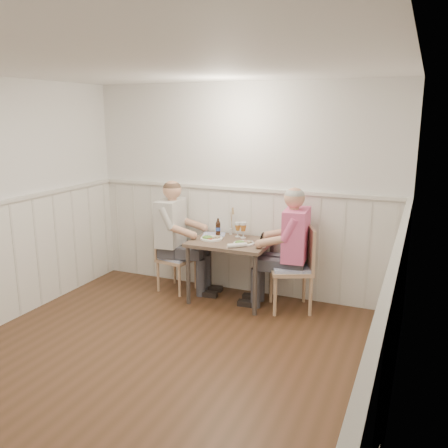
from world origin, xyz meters
name	(u,v)px	position (x,y,z in m)	size (l,w,h in m)	color
ground_plane	(147,373)	(0.00, 0.00, 0.00)	(4.50, 4.50, 0.00)	#4B301B
room_shell	(140,204)	(0.00, 0.00, 1.52)	(4.04, 4.54, 2.60)	white
wainscot	(183,275)	(0.00, 0.69, 0.69)	(4.00, 4.49, 1.34)	silver
dining_table	(231,249)	(0.03, 1.84, 0.65)	(0.94, 0.70, 0.75)	brown
chair_right	(296,265)	(0.83, 1.90, 0.54)	(0.61, 0.61, 0.99)	tan
chair_left	(173,255)	(-0.79, 1.90, 0.46)	(0.46, 0.46, 0.85)	tan
man_in_pink	(291,258)	(0.77, 1.89, 0.61)	(0.70, 0.49, 1.45)	#3F3F47
diner_cream	(174,244)	(-0.76, 1.89, 0.61)	(0.70, 0.49, 1.45)	#3F3F47
plate_man	(243,243)	(0.22, 1.77, 0.77)	(0.24, 0.24, 0.06)	white
plate_diner	(210,238)	(-0.22, 1.81, 0.77)	(0.27, 0.27, 0.07)	white
beer_glass_a	(243,227)	(0.12, 2.03, 0.88)	(0.08, 0.08, 0.20)	silver
beer_glass_b	(238,227)	(0.04, 2.05, 0.87)	(0.07, 0.07, 0.18)	silver
beer_bottle	(218,228)	(-0.21, 2.02, 0.85)	(0.06, 0.06, 0.22)	black
rolled_napkin	(237,245)	(0.21, 1.61, 0.77)	(0.21, 0.18, 0.05)	white
grass_vase	(231,222)	(-0.09, 2.13, 0.91)	(0.04, 0.04, 0.36)	silver
gingham_mat	(214,234)	(-0.28, 2.05, 0.75)	(0.33, 0.30, 0.01)	#6374BC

